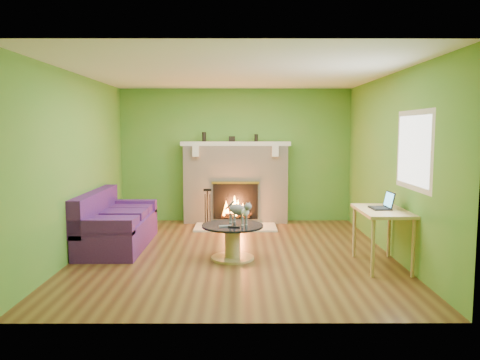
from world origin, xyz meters
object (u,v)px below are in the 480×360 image
Objects in this scene: sofa at (115,225)px; coffee_table at (233,239)px; desk at (382,216)px; cat at (238,212)px.

coffee_table is (1.83, -0.71, -0.05)m from sofa.
sofa is at bearing 164.28° from desk.
cat is (1.91, -0.66, 0.32)m from sofa.
desk is (3.81, -1.07, 0.34)m from sofa.
sofa reaches higher than coffee_table.
cat is at bearing 167.87° from desk.
desk is 1.90× the size of cat.
coffee_table is at bearing 173.87° from cat.
coffee_table is at bearing 169.75° from desk.
desk is at bearing -10.25° from coffee_table.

